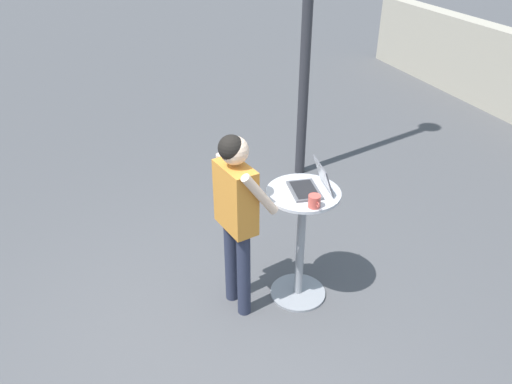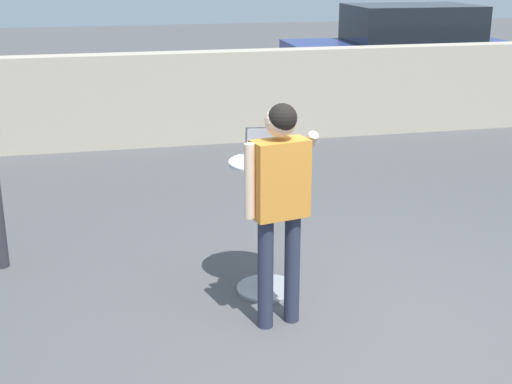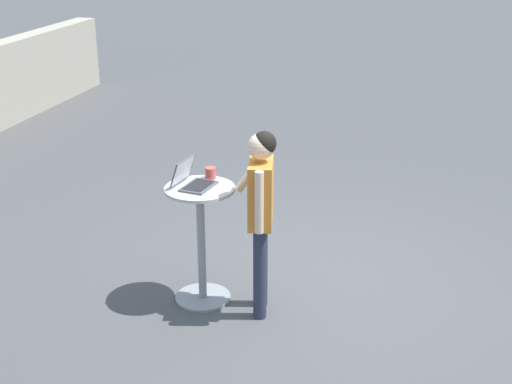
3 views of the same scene
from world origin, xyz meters
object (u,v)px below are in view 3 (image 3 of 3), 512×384
laptop (193,180)px  coffee_mug (211,173)px  standing_person (261,202)px  cafe_table (201,237)px

laptop → coffee_mug: bearing=-20.2°
standing_person → cafe_table: bearing=84.0°
coffee_mug → cafe_table: bearing=175.2°
cafe_table → standing_person: standing_person is taller
cafe_table → coffee_mug: bearing=-4.8°
cafe_table → laptop: (0.01, 0.06, 0.50)m
cafe_table → laptop: bearing=82.7°
cafe_table → standing_person: 0.67m
coffee_mug → standing_person: (-0.29, -0.52, -0.10)m
cafe_table → laptop: laptop is taller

